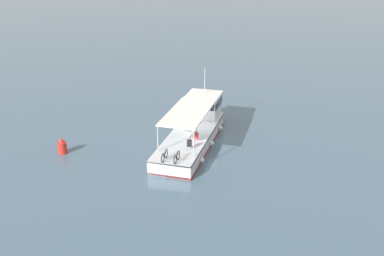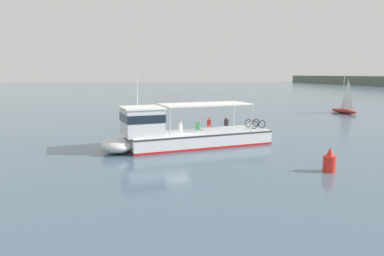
# 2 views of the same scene
# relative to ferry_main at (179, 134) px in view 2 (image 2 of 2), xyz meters

# --- Properties ---
(ground_plane) EXTENTS (400.00, 400.00, 0.00)m
(ground_plane) POSITION_rel_ferry_main_xyz_m (-0.34, -0.48, -1.02)
(ground_plane) COLOR slate
(ferry_main) EXTENTS (5.65, 13.07, 5.32)m
(ferry_main) POSITION_rel_ferry_main_xyz_m (0.00, 0.00, 0.00)
(ferry_main) COLOR silver
(ferry_main) RESTS_ON ground
(sailboat_off_stern) EXTENTS (4.92, 1.88, 5.40)m
(sailboat_off_stern) POSITION_rel_ferry_main_xyz_m (-18.56, 25.81, -0.47)
(sailboat_off_stern) COLOR maroon
(sailboat_off_stern) RESTS_ON ground
(channel_buoy) EXTENTS (0.70, 0.70, 1.40)m
(channel_buoy) POSITION_rel_ferry_main_xyz_m (7.95, 7.28, -0.45)
(channel_buoy) COLOR red
(channel_buoy) RESTS_ON ground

